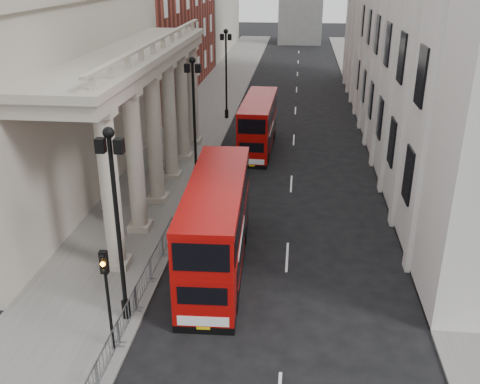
{
  "coord_description": "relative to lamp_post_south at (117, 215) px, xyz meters",
  "views": [
    {
      "loc": [
        6.2,
        -14.07,
        13.86
      ],
      "look_at": [
        3.32,
        12.16,
        2.59
      ],
      "focal_mm": 40.0,
      "sensor_mm": 36.0,
      "label": 1
    }
  ],
  "objects": [
    {
      "name": "lamp_post_mid",
      "position": [
        0.0,
        16.0,
        0.0
      ],
      "size": [
        1.05,
        0.44,
        8.32
      ],
      "color": "black",
      "rests_on": "sidewalk_west"
    },
    {
      "name": "kerb",
      "position": [
        0.55,
        26.0,
        -4.84
      ],
      "size": [
        0.2,
        140.0,
        0.14
      ],
      "primitive_type": "cube",
      "color": "slate",
      "rests_on": "ground"
    },
    {
      "name": "pedestrian_c",
      "position": [
        -2.83,
        16.99,
        -3.93
      ],
      "size": [
        0.99,
        0.85,
        1.72
      ],
      "primitive_type": "imported",
      "rotation": [
        0.0,
        0.0,
        5.84
      ],
      "color": "black",
      "rests_on": "sidewalk_west"
    },
    {
      "name": "portico_building",
      "position": [
        -9.9,
        14.0,
        1.09
      ],
      "size": [
        9.0,
        28.0,
        12.0
      ],
      "primitive_type": "cube",
      "color": "#A79D8C",
      "rests_on": "ground"
    },
    {
      "name": "traffic_light",
      "position": [
        0.1,
        -2.02,
        -1.8
      ],
      "size": [
        0.28,
        0.33,
        4.3
      ],
      "color": "black",
      "rests_on": "sidewalk_west"
    },
    {
      "name": "sidewalk_east",
      "position": [
        14.1,
        26.0,
        -4.85
      ],
      "size": [
        3.0,
        140.0,
        0.12
      ],
      "primitive_type": "cube",
      "color": "slate",
      "rests_on": "ground"
    },
    {
      "name": "pedestrian_a",
      "position": [
        -3.97,
        9.04,
        -3.94
      ],
      "size": [
        0.74,
        0.67,
        1.69
      ],
      "primitive_type": "imported",
      "rotation": [
        0.0,
        0.0,
        0.57
      ],
      "color": "black",
      "rests_on": "sidewalk_west"
    },
    {
      "name": "pedestrian_b",
      "position": [
        -3.06,
        16.92,
        -3.9
      ],
      "size": [
        0.98,
        0.83,
        1.79
      ],
      "primitive_type": "imported",
      "rotation": [
        0.0,
        0.0,
        3.34
      ],
      "color": "black",
      "rests_on": "sidewalk_west"
    },
    {
      "name": "lamp_post_north",
      "position": [
        0.0,
        32.0,
        0.0
      ],
      "size": [
        1.05,
        0.44,
        8.32
      ],
      "color": "black",
      "rests_on": "sidewalk_west"
    },
    {
      "name": "bus_near",
      "position": [
        3.18,
        4.6,
        -2.52
      ],
      "size": [
        2.98,
        10.67,
        4.57
      ],
      "rotation": [
        0.0,
        0.0,
        0.04
      ],
      "color": "#A10907",
      "rests_on": "ground"
    },
    {
      "name": "sidewalk_west",
      "position": [
        -2.4,
        26.0,
        -4.85
      ],
      "size": [
        6.0,
        140.0,
        0.12
      ],
      "primitive_type": "cube",
      "color": "slate",
      "rests_on": "ground"
    },
    {
      "name": "crowd_barriers",
      "position": [
        0.25,
        -1.77,
        -4.24
      ],
      "size": [
        0.5,
        18.75,
        1.1
      ],
      "color": "gray",
      "rests_on": "sidewalk_west"
    },
    {
      "name": "lamp_post_south",
      "position": [
        0.0,
        0.0,
        0.0
      ],
      "size": [
        1.05,
        0.44,
        8.32
      ],
      "color": "black",
      "rests_on": "sidewalk_west"
    },
    {
      "name": "bus_far",
      "position": [
        3.74,
        23.25,
        -2.77
      ],
      "size": [
        2.54,
        9.57,
        4.11
      ],
      "rotation": [
        0.0,
        0.0,
        -0.03
      ],
      "color": "#9C0907",
      "rests_on": "ground"
    }
  ]
}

